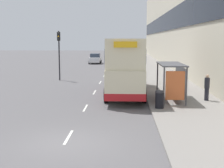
{
  "coord_description": "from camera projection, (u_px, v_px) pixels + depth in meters",
  "views": [
    {
      "loc": [
        2.45,
        -12.27,
        4.24
      ],
      "look_at": [
        1.21,
        17.7,
        -0.04
      ],
      "focal_mm": 50.0,
      "sensor_mm": 36.0,
      "label": 1
    }
  ],
  "objects": [
    {
      "name": "car_3",
      "position": [
        95.0,
        59.0,
        55.44
      ],
      "size": [
        2.08,
        3.94,
        1.79
      ],
      "rotation": [
        0.0,
        0.0,
        3.14
      ],
      "color": "silver",
      "rests_on": "ground_plane"
    },
    {
      "name": "pavement",
      "position": [
        150.0,
        65.0,
        50.64
      ],
      "size": [
        5.0,
        93.0,
        0.14
      ],
      "color": "gray",
      "rests_on": "ground_plane"
    },
    {
      "name": "bus_shelter",
      "position": [
        174.0,
        75.0,
        20.99
      ],
      "size": [
        1.6,
        4.2,
        2.48
      ],
      "color": "#4C4C51",
      "rests_on": "ground_plane"
    },
    {
      "name": "double_decker_bus_near",
      "position": [
        125.0,
        65.0,
        24.03
      ],
      "size": [
        2.85,
        10.66,
        4.3
      ],
      "color": "beige",
      "rests_on": "ground_plane"
    },
    {
      "name": "car_2",
      "position": [
        124.0,
        61.0,
        50.35
      ],
      "size": [
        2.06,
        3.97,
        1.66
      ],
      "color": "navy",
      "rests_on": "ground_plane"
    },
    {
      "name": "lane_mark_4",
      "position": [
        104.0,
        76.0,
        36.9
      ],
      "size": [
        0.12,
        2.0,
        0.01
      ],
      "color": "silver",
      "rests_on": "ground_plane"
    },
    {
      "name": "ground_plane",
      "position": [
        65.0,
        143.0,
        12.84
      ],
      "size": [
        220.0,
        220.0,
        0.0
      ],
      "primitive_type": "plane",
      "color": "#5B595B"
    },
    {
      "name": "lane_mark_6",
      "position": [
        109.0,
        67.0,
        48.53
      ],
      "size": [
        0.12,
        2.0,
        0.01
      ],
      "color": "silver",
      "rests_on": "ground_plane"
    },
    {
      "name": "car_1",
      "position": [
        128.0,
        53.0,
        78.66
      ],
      "size": [
        2.05,
        4.08,
        1.73
      ],
      "color": "navy",
      "rests_on": "ground_plane"
    },
    {
      "name": "lane_mark_2",
      "position": [
        95.0,
        92.0,
        25.27
      ],
      "size": [
        0.12,
        2.0,
        0.01
      ],
      "color": "silver",
      "rests_on": "ground_plane"
    },
    {
      "name": "pedestrian_at_shelter",
      "position": [
        207.0,
        87.0,
        21.06
      ],
      "size": [
        0.35,
        0.35,
        1.78
      ],
      "color": "#23232D",
      "rests_on": "ground_plane"
    },
    {
      "name": "lane_mark_3",
      "position": [
        100.0,
        82.0,
        31.08
      ],
      "size": [
        0.12,
        2.0,
        0.01
      ],
      "color": "silver",
      "rests_on": "ground_plane"
    },
    {
      "name": "terrace_facade",
      "position": [
        176.0,
        17.0,
        49.38
      ],
      "size": [
        3.1,
        93.0,
        15.65
      ],
      "color": "beige",
      "rests_on": "ground_plane"
    },
    {
      "name": "lane_mark_0",
      "position": [
        68.0,
        137.0,
        13.64
      ],
      "size": [
        0.12,
        2.0,
        0.01
      ],
      "color": "silver",
      "rests_on": "ground_plane"
    },
    {
      "name": "car_0",
      "position": [
        127.0,
        55.0,
        68.38
      ],
      "size": [
        2.06,
        4.29,
        1.79
      ],
      "color": "black",
      "rests_on": "ground_plane"
    },
    {
      "name": "lane_mark_1",
      "position": [
        85.0,
        108.0,
        19.45
      ],
      "size": [
        0.12,
        2.0,
        0.01
      ],
      "color": "silver",
      "rests_on": "ground_plane"
    },
    {
      "name": "traffic_light_far_kerb",
      "position": [
        59.0,
        47.0,
        32.29
      ],
      "size": [
        0.3,
        0.32,
        5.12
      ],
      "color": "black",
      "rests_on": "ground_plane"
    },
    {
      "name": "litter_bin",
      "position": [
        160.0,
        99.0,
        18.76
      ],
      "size": [
        0.55,
        0.55,
        1.05
      ],
      "color": "black",
      "rests_on": "ground_plane"
    },
    {
      "name": "lane_mark_5",
      "position": [
        107.0,
        71.0,
        42.71
      ],
      "size": [
        0.12,
        2.0,
        0.01
      ],
      "color": "silver",
      "rests_on": "ground_plane"
    }
  ]
}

